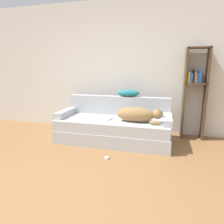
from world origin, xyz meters
The scene contains 11 objects.
ground_plane centered at (0.00, 0.00, 0.00)m, with size 20.00×20.00×0.00m, color olive.
wall_back centered at (0.00, 2.65, 1.35)m, with size 7.01×0.06×2.70m.
couch centered at (0.22, 1.89, 0.21)m, with size 2.07×0.88×0.43m.
couch_backrest centered at (0.22, 2.26, 0.61)m, with size 2.03×0.15×0.37m.
couch_arm_left centered at (-0.75, 1.88, 0.49)m, with size 0.15×0.69×0.11m.
couch_arm_right centered at (1.18, 1.88, 0.49)m, with size 0.15×0.69×0.11m.
dog centered at (0.68, 1.81, 0.56)m, with size 0.80×0.32×0.26m.
laptop centered at (0.04, 1.83, 0.44)m, with size 0.32×0.25×0.02m.
throw_pillow centered at (0.42, 2.27, 0.87)m, with size 0.43×0.20×0.14m.
bookshelf centered at (1.65, 2.47, 0.97)m, with size 0.41×0.26×1.72m.
power_adapter centered at (0.31, 1.12, 0.01)m, with size 0.06×0.06×0.03m.
Camera 1 is at (1.13, -1.56, 1.35)m, focal length 32.00 mm.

